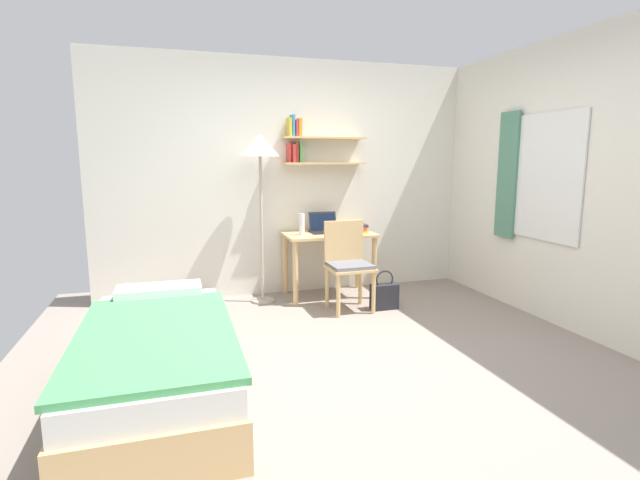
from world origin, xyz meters
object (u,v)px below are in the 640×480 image
(laptop, at_px, (324,227))
(book_stack, at_px, (358,228))
(desk_chair, at_px, (348,261))
(handbag, at_px, (384,296))
(bed, at_px, (158,360))
(standing_lamp, at_px, (260,155))
(water_bottle, at_px, (302,224))
(desk, at_px, (329,245))

(laptop, relative_size, book_stack, 1.36)
(desk_chair, bearing_deg, handbag, -17.76)
(desk_chair, height_order, handbag, desk_chair)
(bed, relative_size, standing_lamp, 1.10)
(standing_lamp, bearing_deg, desk_chair, -32.22)
(water_bottle, bearing_deg, laptop, 22.80)
(standing_lamp, xyz_separation_m, handbag, (1.14, -0.61, -1.42))
(desk, height_order, book_stack, book_stack)
(standing_lamp, relative_size, laptop, 5.50)
(laptop, bearing_deg, desk, -66.68)
(desk_chair, height_order, water_bottle, water_bottle)
(laptop, height_order, handbag, laptop)
(standing_lamp, height_order, handbag, standing_lamp)
(book_stack, relative_size, handbag, 0.58)
(laptop, bearing_deg, water_bottle, -157.20)
(laptop, xyz_separation_m, water_bottle, (-0.29, -0.12, 0.06))
(desk, xyz_separation_m, laptop, (-0.03, 0.08, 0.19))
(desk_chair, bearing_deg, water_bottle, 127.67)
(water_bottle, relative_size, handbag, 0.58)
(book_stack, height_order, handbag, book_stack)
(bed, bearing_deg, desk_chair, 37.26)
(water_bottle, distance_m, book_stack, 0.64)
(desk, distance_m, standing_lamp, 1.23)
(laptop, xyz_separation_m, handbag, (0.43, -0.70, -0.63))
(desk, height_order, laptop, laptop)
(book_stack, bearing_deg, laptop, 161.08)
(desk_chair, bearing_deg, laptop, 96.99)
(bed, height_order, laptop, laptop)
(desk, bearing_deg, laptop, 113.32)
(laptop, bearing_deg, desk_chair, -83.01)
(desk, distance_m, desk_chair, 0.51)
(desk, bearing_deg, handbag, -57.52)
(laptop, relative_size, handbag, 0.79)
(desk, bearing_deg, book_stack, -7.85)
(bed, xyz_separation_m, laptop, (1.72, 1.95, 0.53))
(book_stack, bearing_deg, desk_chair, -121.35)
(standing_lamp, height_order, laptop, standing_lamp)
(bed, xyz_separation_m, water_bottle, (1.44, 1.83, 0.59))
(bed, distance_m, standing_lamp, 2.49)
(desk, xyz_separation_m, standing_lamp, (-0.75, -0.01, 0.98))
(desk_chair, relative_size, standing_lamp, 0.51)
(desk, distance_m, laptop, 0.21)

